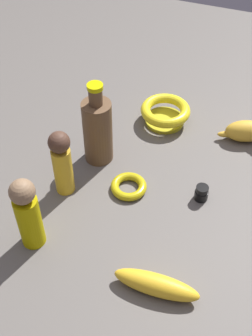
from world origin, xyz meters
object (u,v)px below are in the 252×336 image
(person_figure_child, at_px, (28,213))
(nail_polish_jar, at_px, (202,193))
(bowl, at_px, (165,112))
(bottle_tall, at_px, (98,130))
(cat_figurine, at_px, (250,129))
(bangle, at_px, (129,186))
(person_figure_adult, at_px, (62,162))
(banana, at_px, (156,285))

(person_figure_child, bearing_deg, nail_polish_jar, -141.98)
(bowl, bearing_deg, bottle_tall, 58.83)
(bottle_tall, relative_size, cat_figurine, 1.61)
(person_figure_child, relative_size, nail_polish_jar, 4.81)
(bangle, xyz_separation_m, cat_figurine, (-0.24, -0.28, 0.03))
(cat_figurine, relative_size, bowl, 1.02)
(bangle, xyz_separation_m, bottle_tall, (0.11, -0.08, 0.08))
(person_figure_child, relative_size, bowl, 1.37)
(bangle, xyz_separation_m, nail_polish_jar, (-0.17, -0.03, 0.01))
(person_figure_adult, distance_m, bowl, 0.37)
(person_figure_adult, relative_size, bottle_tall, 0.79)
(banana, bearing_deg, bangle, 119.50)
(nail_polish_jar, xyz_separation_m, cat_figurine, (-0.07, -0.25, 0.02))
(nail_polish_jar, distance_m, cat_figurine, 0.26)
(banana, relative_size, bottle_tall, 0.77)
(bangle, relative_size, cat_figurine, 0.62)
(bowl, bearing_deg, banana, 105.09)
(person_figure_child, xyz_separation_m, cat_figurine, (-0.39, -0.50, -0.06))
(cat_figurine, height_order, bowl, cat_figurine)
(person_figure_adult, xyz_separation_m, bottle_tall, (-0.03, -0.13, 0.00))
(person_figure_child, bearing_deg, banana, 175.51)
(person_figure_adult, height_order, banana, person_figure_adult)
(nail_polish_jar, height_order, banana, banana)
(bangle, height_order, person_figure_adult, person_figure_adult)
(bowl, bearing_deg, nail_polish_jar, 124.16)
(banana, distance_m, bowl, 0.53)
(banana, distance_m, cat_figurine, 0.53)
(banana, xyz_separation_m, cat_figurine, (-0.10, -0.52, 0.01))
(nail_polish_jar, distance_m, bottle_tall, 0.30)
(person_figure_child, height_order, bowl, person_figure_child)
(bangle, distance_m, nail_polish_jar, 0.18)
(person_figure_child, distance_m, banana, 0.30)
(bottle_tall, bearing_deg, bowl, -121.17)
(bottle_tall, bearing_deg, banana, 129.20)
(bangle, distance_m, bowl, 0.28)
(person_figure_adult, relative_size, banana, 1.02)
(nail_polish_jar, distance_m, bowl, 0.29)
(person_figure_child, bearing_deg, person_figure_adult, -89.64)
(person_figure_adult, bearing_deg, bangle, -160.18)
(bangle, bearing_deg, bottle_tall, -35.39)
(bowl, bearing_deg, person_figure_adult, 65.14)
(bangle, distance_m, cat_figurine, 0.37)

